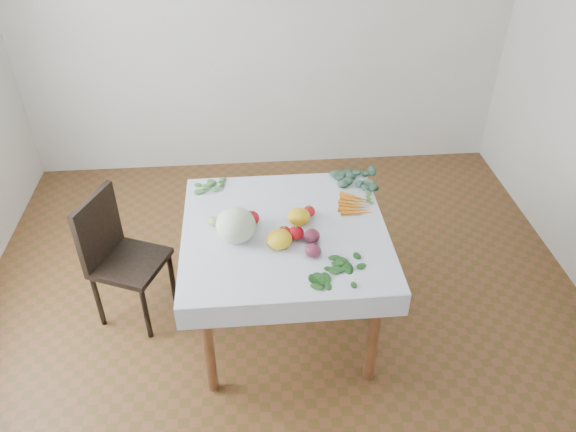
% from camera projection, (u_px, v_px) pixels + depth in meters
% --- Properties ---
extents(ground, '(4.00, 4.00, 0.00)m').
position_uv_depth(ground, '(285.00, 324.00, 3.54)').
color(ground, brown).
extents(back_wall, '(4.00, 0.04, 2.70)m').
position_uv_depth(back_wall, '(264.00, 12.00, 4.34)').
color(back_wall, beige).
rests_on(back_wall, ground).
extents(table, '(1.00, 1.00, 0.75)m').
position_uv_depth(table, '(285.00, 244.00, 3.15)').
color(table, brown).
rests_on(table, ground).
extents(tablecloth, '(1.12, 1.12, 0.01)m').
position_uv_depth(tablecloth, '(285.00, 230.00, 3.09)').
color(tablecloth, white).
rests_on(tablecloth, table).
extents(chair, '(0.51, 0.51, 0.85)m').
position_uv_depth(chair, '(117.00, 251.00, 3.36)').
color(chair, black).
rests_on(chair, ground).
extents(cabbage, '(0.27, 0.27, 0.19)m').
position_uv_depth(cabbage, '(236.00, 225.00, 2.96)').
color(cabbage, beige).
rests_on(cabbage, tablecloth).
extents(tomato_a, '(0.10, 0.10, 0.08)m').
position_uv_depth(tomato_a, '(251.00, 218.00, 3.11)').
color(tomato_a, '#B60C14').
rests_on(tomato_a, tablecloth).
extents(tomato_b, '(0.10, 0.10, 0.07)m').
position_uv_depth(tomato_b, '(296.00, 233.00, 3.01)').
color(tomato_b, '#B60C14').
rests_on(tomato_b, tablecloth).
extents(tomato_c, '(0.08, 0.08, 0.06)m').
position_uv_depth(tomato_c, '(309.00, 211.00, 3.18)').
color(tomato_c, '#B60C14').
rests_on(tomato_c, tablecloth).
extents(tomato_d, '(0.08, 0.08, 0.07)m').
position_uv_depth(tomato_d, '(284.00, 233.00, 3.01)').
color(tomato_d, '#B60C14').
rests_on(tomato_d, tablecloth).
extents(heirloom_back, '(0.16, 0.16, 0.09)m').
position_uv_depth(heirloom_back, '(299.00, 217.00, 3.11)').
color(heirloom_back, gold).
rests_on(heirloom_back, tablecloth).
extents(heirloom_front, '(0.18, 0.18, 0.10)m').
position_uv_depth(heirloom_front, '(279.00, 239.00, 2.95)').
color(heirloom_front, gold).
rests_on(heirloom_front, tablecloth).
extents(onion_a, '(0.11, 0.11, 0.07)m').
position_uv_depth(onion_a, '(312.00, 236.00, 2.99)').
color(onion_a, '#571832').
rests_on(onion_a, tablecloth).
extents(onion_b, '(0.09, 0.09, 0.07)m').
position_uv_depth(onion_b, '(313.00, 251.00, 2.89)').
color(onion_b, '#571832').
rests_on(onion_b, tablecloth).
extents(tomatillo_cluster, '(0.12, 0.12, 0.05)m').
position_uv_depth(tomatillo_cluster, '(223.00, 226.00, 3.08)').
color(tomatillo_cluster, tan).
rests_on(tomatillo_cluster, tablecloth).
extents(carrot_bunch, '(0.20, 0.23, 0.03)m').
position_uv_depth(carrot_bunch, '(356.00, 205.00, 3.25)').
color(carrot_bunch, orange).
rests_on(carrot_bunch, tablecloth).
extents(kale_bunch, '(0.27, 0.26, 0.04)m').
position_uv_depth(kale_bunch, '(354.00, 179.00, 3.47)').
color(kale_bunch, '#335442').
rests_on(kale_bunch, tablecloth).
extents(basil_bunch, '(0.31, 0.23, 0.01)m').
position_uv_depth(basil_bunch, '(336.00, 272.00, 2.80)').
color(basil_bunch, '#1C5219').
rests_on(basil_bunch, tablecloth).
extents(dill_bunch, '(0.19, 0.17, 0.02)m').
position_uv_depth(dill_bunch, '(212.00, 185.00, 3.43)').
color(dill_bunch, '#4E853D').
rests_on(dill_bunch, tablecloth).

